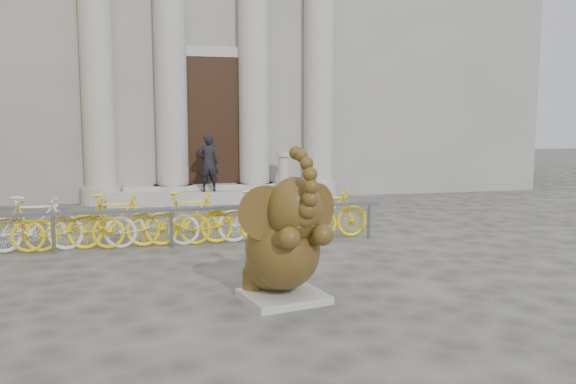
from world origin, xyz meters
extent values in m
plane|color=#474442|center=(0.00, 0.00, 0.00)|extent=(80.00, 80.00, 0.00)
cube|color=gray|center=(0.00, 15.00, 6.00)|extent=(22.00, 10.00, 12.00)
cube|color=black|center=(0.00, 9.92, 2.30)|extent=(2.40, 0.16, 4.00)
cylinder|color=#A8A59E|center=(-3.20, 9.80, 4.00)|extent=(0.90, 0.90, 8.00)
cylinder|color=#A8A59E|center=(-1.20, 9.80, 4.00)|extent=(0.90, 0.90, 8.00)
cylinder|color=#A8A59E|center=(1.20, 9.80, 4.00)|extent=(0.90, 0.90, 8.00)
cylinder|color=#A8A59E|center=(3.20, 9.80, 4.00)|extent=(0.90, 0.90, 8.00)
cube|color=#A8A59E|center=(0.00, 9.40, 0.18)|extent=(6.00, 1.20, 0.36)
cube|color=#A8A59E|center=(-0.13, -0.03, 0.05)|extent=(1.16, 1.08, 0.10)
ellipsoid|color=black|center=(-0.18, 0.18, 0.39)|extent=(0.98, 0.95, 0.63)
ellipsoid|color=black|center=(-0.13, -0.01, 0.67)|extent=(1.18, 1.36, 1.02)
cylinder|color=black|center=(-0.47, 0.25, 0.23)|extent=(0.35, 0.35, 0.26)
cylinder|color=black|center=(0.05, 0.37, 0.23)|extent=(0.35, 0.35, 0.26)
cylinder|color=black|center=(-0.26, -0.44, 0.87)|extent=(0.36, 0.62, 0.39)
cylinder|color=black|center=(0.16, -0.35, 0.87)|extent=(0.36, 0.62, 0.39)
ellipsoid|color=black|center=(-0.05, -0.36, 1.22)|extent=(0.79, 0.76, 0.79)
cylinder|color=black|center=(-0.41, -0.32, 1.18)|extent=(0.67, 0.11, 0.67)
cylinder|color=black|center=(0.24, -0.17, 1.18)|extent=(0.60, 0.39, 0.67)
cone|color=beige|center=(-0.13, -0.57, 1.06)|extent=(0.17, 0.23, 0.11)
cone|color=beige|center=(0.10, -0.52, 1.06)|extent=(0.08, 0.23, 0.11)
cube|color=slate|center=(-1.43, 3.40, 0.70)|extent=(8.00, 0.06, 0.06)
cylinder|color=slate|center=(-3.43, 3.40, 0.35)|extent=(0.06, 0.06, 0.70)
cylinder|color=slate|center=(-1.43, 3.40, 0.35)|extent=(0.06, 0.06, 0.70)
cylinder|color=slate|center=(0.57, 3.40, 0.35)|extent=(0.06, 0.06, 0.70)
cylinder|color=slate|center=(2.37, 3.40, 0.35)|extent=(0.06, 0.06, 0.70)
imported|color=white|center=(-3.78, 3.65, 0.50)|extent=(1.66, 0.47, 1.00)
imported|color=yellow|center=(-3.11, 3.65, 0.50)|extent=(1.70, 0.50, 1.00)
imported|color=yellow|center=(-2.44, 3.65, 0.50)|extent=(1.66, 0.47, 1.00)
imported|color=white|center=(-1.76, 3.65, 0.50)|extent=(1.70, 0.50, 1.00)
imported|color=yellow|center=(-1.09, 3.65, 0.50)|extent=(1.66, 0.47, 1.00)
imported|color=yellow|center=(-0.42, 3.65, 0.50)|extent=(1.70, 0.50, 1.00)
imported|color=white|center=(0.25, 3.65, 0.50)|extent=(1.66, 0.47, 1.00)
imported|color=yellow|center=(0.92, 3.65, 0.50)|extent=(1.70, 0.50, 1.00)
imported|color=yellow|center=(1.60, 3.65, 0.50)|extent=(1.66, 0.47, 1.00)
imported|color=black|center=(-0.24, 9.05, 1.18)|extent=(0.63, 0.45, 1.63)
cylinder|color=#A8A59E|center=(1.94, 9.10, 0.43)|extent=(0.44, 0.44, 0.13)
cylinder|color=#A8A59E|center=(1.94, 9.10, 0.85)|extent=(0.31, 0.31, 0.98)
cylinder|color=#A8A59E|center=(1.94, 9.10, 1.38)|extent=(0.44, 0.44, 0.11)
camera|label=1|loc=(-1.66, -6.81, 2.22)|focal=35.00mm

